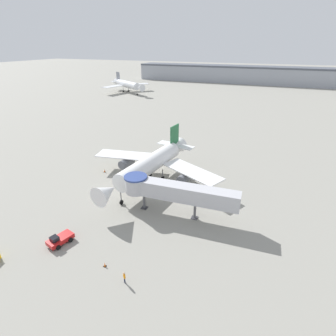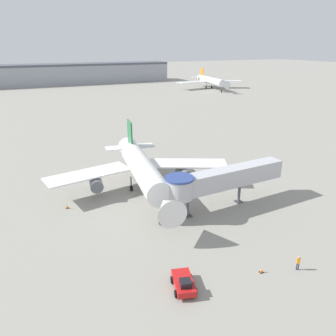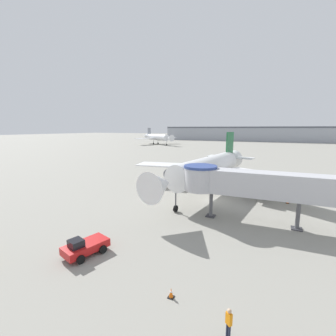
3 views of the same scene
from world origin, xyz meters
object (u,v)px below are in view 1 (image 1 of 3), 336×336
jet_bridge (172,191)px  ground_crew_marshaller (124,277)px  pushback_tug_red (60,239)px  background_jet_gray_tail (127,84)px  traffic_cone_port_wing (105,171)px  traffic_cone_starboard_wing (205,191)px  main_airplane (152,164)px  traffic_cone_apron_front (105,265)px

jet_bridge → ground_crew_marshaller: 16.66m
pushback_tug_red → background_jet_gray_tail: background_jet_gray_tail is taller
pushback_tug_red → jet_bridge: bearing=61.7°
traffic_cone_port_wing → traffic_cone_starboard_wing: traffic_cone_starboard_wing is taller
traffic_cone_starboard_wing → main_airplane: bearing=179.7°
pushback_tug_red → background_jet_gray_tail: 135.89m
ground_crew_marshaller → traffic_cone_port_wing: bearing=-12.8°
jet_bridge → pushback_tug_red: size_ratio=4.92×
jet_bridge → pushback_tug_red: jet_bridge is taller
traffic_cone_port_wing → traffic_cone_starboard_wing: size_ratio=1.00×
jet_bridge → traffic_cone_apron_front: bearing=-108.0°
traffic_cone_apron_front → main_airplane: bearing=100.2°
jet_bridge → traffic_cone_apron_front: (-3.95, -14.91, -4.39)m
ground_crew_marshaller → background_jet_gray_tail: 144.24m
main_airplane → ground_crew_marshaller: 27.34m
jet_bridge → background_jet_gray_tail: background_jet_gray_tail is taller
traffic_cone_starboard_wing → traffic_cone_apron_front: bearing=-107.3°
main_airplane → jet_bridge: bearing=-40.8°
traffic_cone_port_wing → background_jet_gray_tail: size_ratio=0.02×
ground_crew_marshaller → pushback_tug_red: bearing=26.7°
pushback_tug_red → traffic_cone_apron_front: 9.05m
jet_bridge → traffic_cone_starboard_wing: jet_bridge is taller
pushback_tug_red → traffic_cone_starboard_wing: pushback_tug_red is taller
jet_bridge → traffic_cone_apron_front: 16.04m
traffic_cone_starboard_wing → ground_crew_marshaller: (-3.70, -25.77, 0.65)m
jet_bridge → traffic_cone_port_wing: 23.29m
pushback_tug_red → background_jet_gray_tail: bearing=130.9°
traffic_cone_apron_front → ground_crew_marshaller: (3.93, -1.34, 0.69)m
jet_bridge → traffic_cone_starboard_wing: (3.67, 9.52, -4.35)m
traffic_cone_port_wing → ground_crew_marshaller: ground_crew_marshaller is taller
pushback_tug_red → traffic_cone_port_wing: (-7.88, 23.18, -0.39)m
traffic_cone_starboard_wing → background_jet_gray_tail: (-75.41, 99.33, 4.53)m
jet_bridge → background_jet_gray_tail: (-71.73, 108.85, 0.18)m
pushback_tug_red → ground_crew_marshaller: 13.14m
pushback_tug_red → ground_crew_marshaller: ground_crew_marshaller is taller
background_jet_gray_tail → ground_crew_marshaller: bearing=-118.4°
traffic_cone_starboard_wing → ground_crew_marshaller: ground_crew_marshaller is taller
main_airplane → traffic_cone_starboard_wing: main_airplane is taller
traffic_cone_starboard_wing → traffic_cone_apron_front: (-7.63, -24.43, -0.04)m
traffic_cone_port_wing → traffic_cone_apron_front: (16.81, -24.52, -0.04)m
main_airplane → background_jet_gray_tail: 117.78m
jet_bridge → background_jet_gray_tail: bearing=120.3°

